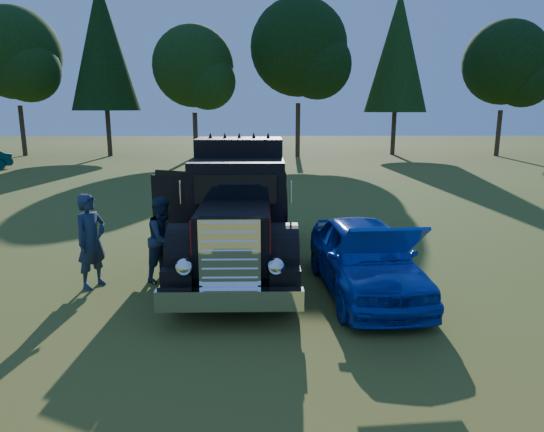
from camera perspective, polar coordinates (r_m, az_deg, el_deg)
The scene contains 6 objects.
ground at distance 9.53m, azimuth -8.45°, elevation -10.45°, with size 120.00×120.00×0.00m, color #2A5017.
treeline at distance 36.53m, azimuth -7.43°, elevation 18.68°, with size 72.10×24.04×13.84m.
diamond_t_truck at distance 11.28m, azimuth -3.99°, elevation 0.10°, with size 3.28×7.16×3.00m.
hotrod_coupe at distance 10.05m, azimuth 10.91°, elevation -4.75°, with size 2.08×4.50×1.89m.
spectator_near at distance 10.80m, azimuth -20.50°, elevation -2.77°, with size 0.73×0.48×2.00m, color #1E2146.
spectator_far at distance 10.85m, azimuth -12.59°, elevation -2.58°, with size 0.90×0.70×1.86m, color #1F204A.
Camera 1 is at (1.21, -8.70, 3.69)m, focal length 32.00 mm.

